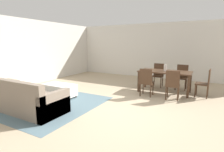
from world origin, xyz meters
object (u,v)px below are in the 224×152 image
object	(u,v)px
dining_chair_near_left	(146,81)
dining_chair_far_left	(158,74)
couch	(25,100)
dining_chair_near_right	(173,83)
dining_chair_head_east	(205,81)
ottoman_table	(59,90)
dining_chair_far_right	(182,75)
vase_centerpiece	(165,68)
dining_table	(165,74)

from	to	relation	value
dining_chair_near_left	dining_chair_far_left	distance (m)	1.57
couch	dining_chair_near_right	bearing A→B (deg)	40.87
dining_chair_far_left	dining_chair_head_east	xyz separation A→B (m)	(1.70, -0.78, 0.00)
ottoman_table	dining_chair_head_east	xyz separation A→B (m)	(4.11, 2.25, 0.27)
dining_chair_far_left	dining_chair_head_east	distance (m)	1.87
ottoman_table	dining_chair_near_right	distance (m)	3.56
dining_chair_far_right	vase_centerpiece	world-z (taller)	vase_centerpiece
dining_chair_near_left	dining_chair_far_left	world-z (taller)	same
couch	dining_chair_far_left	distance (m)	4.87
dining_chair_far_left	vase_centerpiece	distance (m)	0.95
ottoman_table	vase_centerpiece	size ratio (longest dim) A/B	4.70
ottoman_table	dining_chair_far_left	world-z (taller)	dining_chair_far_left
couch	ottoman_table	distance (m)	1.27
couch	dining_chair_far_right	xyz separation A→B (m)	(3.21, 4.28, 0.23)
dining_chair_far_left	dining_chair_far_right	bearing A→B (deg)	-0.02
dining_chair_far_left	dining_chair_near_right	bearing A→B (deg)	-62.07
dining_chair_far_left	ottoman_table	bearing A→B (deg)	-128.58
dining_table	vase_centerpiece	xyz separation A→B (m)	(0.01, -0.01, 0.20)
dining_chair_near_left	dining_chair_head_east	bearing A→B (deg)	25.06
dining_table	dining_chair_far_left	size ratio (longest dim) A/B	1.91
ottoman_table	dining_chair_far_left	size ratio (longest dim) A/B	1.15
dining_chair_near_left	dining_chair_near_right	size ratio (longest dim) A/B	1.00
ottoman_table	dining_chair_near_right	bearing A→B (deg)	24.28
dining_chair_near_right	dining_chair_far_right	size ratio (longest dim) A/B	1.00
dining_chair_head_east	dining_table	bearing A→B (deg)	179.49
dining_table	dining_chair_near_left	distance (m)	0.91
ottoman_table	dining_chair_far_left	bearing A→B (deg)	51.42
couch	vase_centerpiece	xyz separation A→B (m)	(2.74, 3.51, 0.58)
dining_chair_far_left	dining_chair_far_right	size ratio (longest dim) A/B	1.00
couch	vase_centerpiece	size ratio (longest dim) A/B	9.40
ottoman_table	dining_table	bearing A→B (deg)	38.62
ottoman_table	dining_chair_far_right	size ratio (longest dim) A/B	1.15
vase_centerpiece	dining_chair_near_right	bearing A→B (deg)	-62.69
dining_table	dining_chair_near_right	xyz separation A→B (m)	(0.41, -0.80, -0.15)
couch	dining_chair_near_left	distance (m)	3.58
couch	dining_chair_near_left	xyz separation A→B (m)	(2.32, 2.72, 0.23)
ottoman_table	vase_centerpiece	world-z (taller)	vase_centerpiece
ottoman_table	dining_chair_near_right	world-z (taller)	dining_chair_near_right
dining_chair_near_right	dining_chair_head_east	bearing A→B (deg)	42.10
dining_chair_near_left	dining_chair_far_right	world-z (taller)	same
couch	dining_chair_far_right	size ratio (longest dim) A/B	2.30
couch	dining_chair_near_left	bearing A→B (deg)	49.45
dining_chair_far_right	dining_table	bearing A→B (deg)	-122.03
dining_table	dining_chair_far_left	distance (m)	0.88
dining_chair_far_left	couch	bearing A→B (deg)	-118.43
vase_centerpiece	dining_table	bearing A→B (deg)	119.42
couch	dining_chair_head_east	world-z (taller)	dining_chair_head_east
dining_chair_near_left	ottoman_table	bearing A→B (deg)	-148.94
dining_table	dining_chair_near_right	size ratio (longest dim) A/B	1.91
dining_chair_far_left	vase_centerpiece	bearing A→B (deg)	-61.44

